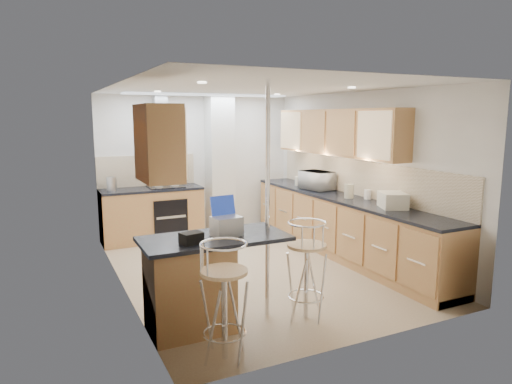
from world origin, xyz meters
name	(u,v)px	position (x,y,z in m)	size (l,w,h in m)	color
ground	(254,268)	(0.00, 0.00, 0.00)	(4.80, 4.80, 0.00)	tan
room_shell	(263,157)	(0.32, 0.38, 1.54)	(3.64, 4.84, 2.51)	white
right_counter	(341,226)	(1.50, 0.00, 0.46)	(0.63, 4.40, 0.92)	#BD764B
back_counter	(152,214)	(-0.95, 2.10, 0.46)	(1.70, 0.63, 0.92)	#BD764B
peninsula	(215,281)	(-1.12, -1.45, 0.48)	(1.47, 0.72, 0.94)	#BD764B
microwave	(317,180)	(1.51, 0.73, 1.07)	(0.55, 0.38, 0.31)	white
laptop	(227,226)	(-1.00, -1.46, 1.04)	(0.28, 0.21, 0.19)	#92969A
bag	(191,238)	(-1.41, -1.60, 0.99)	(0.20, 0.15, 0.11)	black
bar_stool_near	(224,301)	(-1.28, -2.10, 0.54)	(0.44, 0.44, 1.07)	tan
bar_stool_end	(306,270)	(-0.19, -1.70, 0.53)	(0.43, 0.43, 1.06)	tan
jar_a	(319,183)	(1.66, 0.88, 1.01)	(0.12, 0.12, 0.17)	white
jar_b	(298,181)	(1.45, 1.24, 1.00)	(0.11, 0.11, 0.16)	white
jar_c	(349,191)	(1.50, -0.16, 1.02)	(0.14, 0.14, 0.21)	#BEB798
jar_d	(367,194)	(1.69, -0.35, 0.99)	(0.10, 0.10, 0.14)	white
bread_bin	(393,200)	(1.57, -1.02, 1.02)	(0.31, 0.40, 0.21)	white
kettle	(112,184)	(-1.59, 2.11, 1.03)	(0.16, 0.16, 0.23)	#BBBEC1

